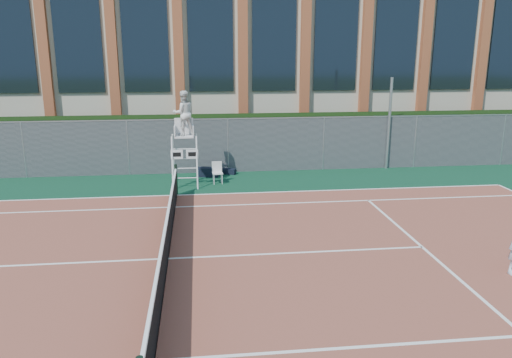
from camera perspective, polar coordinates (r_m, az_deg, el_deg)
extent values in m
plane|color=#233814|center=(12.32, -10.06, -9.09)|extent=(120.00, 120.00, 0.00)
cube|color=#0D3B26|center=(13.24, -9.82, -7.35)|extent=(36.00, 20.00, 0.01)
cube|color=brown|center=(12.31, -10.06, -9.00)|extent=(23.77, 10.97, 0.02)
cylinder|color=black|center=(17.45, -9.13, -0.10)|extent=(0.10, 0.10, 1.10)
cube|color=black|center=(12.15, -10.15, -7.09)|extent=(0.03, 11.00, 0.86)
cube|color=white|center=(11.99, -10.25, -5.07)|extent=(0.06, 11.20, 0.07)
cube|color=black|center=(21.64, -8.72, 4.22)|extent=(40.00, 1.40, 2.20)
cube|color=beige|center=(29.32, -8.42, 12.56)|extent=(44.00, 10.00, 8.00)
cylinder|color=#9EA0A5|center=(21.70, 14.96, 6.11)|extent=(0.12, 0.12, 3.83)
cylinder|color=white|center=(18.26, -9.54, 1.73)|extent=(0.06, 0.53, 1.92)
cylinder|color=white|center=(18.23, -6.75, 1.81)|extent=(0.06, 0.53, 1.92)
cylinder|color=white|center=(19.22, -9.40, 2.37)|extent=(0.06, 0.53, 1.92)
cylinder|color=white|center=(19.19, -6.75, 2.45)|extent=(0.06, 0.53, 1.92)
cube|color=white|center=(18.55, -8.21, 4.85)|extent=(0.69, 0.59, 0.06)
cube|color=white|center=(18.77, -8.23, 6.03)|extent=(0.69, 0.05, 0.59)
cube|color=white|center=(18.28, -9.04, 2.79)|extent=(0.43, 0.03, 0.34)
cube|color=white|center=(18.26, -7.31, 2.84)|extent=(0.43, 0.03, 0.34)
imported|color=white|center=(18.48, -8.30, 7.45)|extent=(0.93, 0.82, 1.63)
cube|color=silver|center=(18.84, -4.42, 0.67)|extent=(0.41, 0.41, 0.04)
cube|color=silver|center=(18.95, -4.50, 1.42)|extent=(0.38, 0.07, 0.41)
cylinder|color=silver|center=(18.72, -4.81, -0.08)|extent=(0.03, 0.03, 0.38)
cylinder|color=silver|center=(18.76, -3.88, -0.03)|extent=(0.03, 0.03, 0.38)
cylinder|color=silver|center=(19.02, -4.92, 0.15)|extent=(0.03, 0.03, 0.38)
cylinder|color=silver|center=(19.05, -4.01, 0.19)|extent=(0.03, 0.03, 0.38)
cube|color=black|center=(19.96, -5.53, 0.80)|extent=(0.90, 0.48, 0.36)
cube|color=black|center=(20.31, -3.13, 0.88)|extent=(0.61, 0.45, 0.22)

